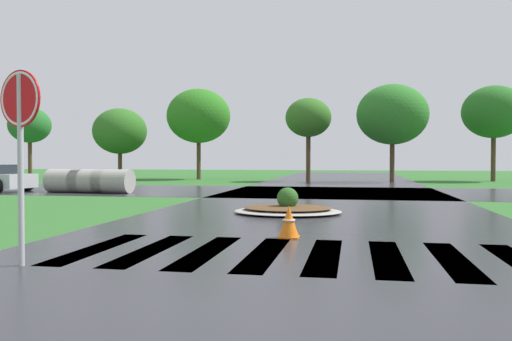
% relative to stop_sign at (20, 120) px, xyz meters
% --- Properties ---
extents(asphalt_roadway, '(9.10, 80.00, 0.01)m').
position_rel_stop_sign_xyz_m(asphalt_roadway, '(3.49, 7.78, -1.94)').
color(asphalt_roadway, '#2B2B30').
rests_on(asphalt_roadway, ground).
extents(asphalt_cross_road, '(90.00, 8.19, 0.01)m').
position_rel_stop_sign_xyz_m(asphalt_cross_road, '(3.49, 16.24, -1.94)').
color(asphalt_cross_road, '#2B2B30').
rests_on(asphalt_cross_road, ground).
extents(crosswalk_stripes, '(6.75, 2.99, 0.01)m').
position_rel_stop_sign_xyz_m(crosswalk_stripes, '(3.49, 1.49, -1.94)').
color(crosswalk_stripes, white).
rests_on(crosswalk_stripes, ground).
extents(stop_sign, '(0.73, 0.26, 2.61)m').
position_rel_stop_sign_xyz_m(stop_sign, '(0.00, 0.00, 0.00)').
color(stop_sign, '#B2B5BA').
rests_on(stop_sign, ground).
extents(median_island, '(2.81, 2.39, 0.68)m').
position_rel_stop_sign_xyz_m(median_island, '(2.67, 7.33, -1.81)').
color(median_island, '#9E9B93').
rests_on(median_island, ground).
extents(drainage_pipe_stack, '(3.83, 1.27, 0.98)m').
position_rel_stop_sign_xyz_m(drainage_pipe_stack, '(-6.47, 14.00, -1.45)').
color(drainage_pipe_stack, '#9E9B93').
rests_on(drainage_pipe_stack, ground).
extents(traffic_cone, '(0.38, 0.38, 0.59)m').
position_rel_stop_sign_xyz_m(traffic_cone, '(3.21, 3.13, -1.66)').
color(traffic_cone, orange).
rests_on(traffic_cone, ground).
extents(background_treeline, '(35.42, 6.38, 6.17)m').
position_rel_stop_sign_xyz_m(background_treeline, '(-1.10, 27.76, 2.08)').
color(background_treeline, '#4C3823').
rests_on(background_treeline, ground).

